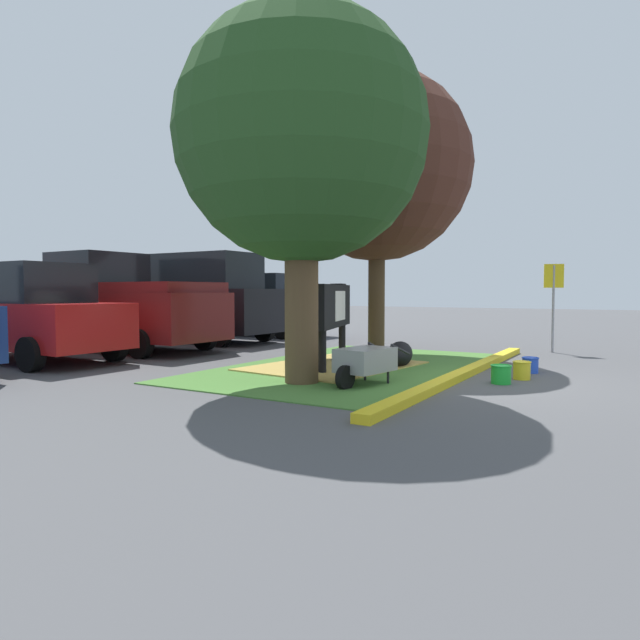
{
  "coord_description": "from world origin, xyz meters",
  "views": [
    {
      "loc": [
        -8.95,
        -2.4,
        1.45
      ],
      "look_at": [
        0.24,
        3.01,
        0.9
      ],
      "focal_mm": 31.17,
      "sensor_mm": 36.0,
      "label": 1
    }
  ],
  "objects_px": {
    "shade_tree_left": "(301,138)",
    "wheelbarrow": "(364,361)",
    "calf_lying": "(400,354)",
    "person_handler": "(312,317)",
    "parking_sign": "(554,290)",
    "bucket_green": "(501,374)",
    "pickup_truck_maroon": "(121,305)",
    "bucket_blue": "(530,365)",
    "sedan_red": "(31,314)",
    "sedan_blue": "(263,306)",
    "bucket_yellow": "(522,370)",
    "cow_holstein": "(322,307)",
    "suv_dark_grey": "(203,298)",
    "shade_tree_right": "(377,167)"
  },
  "relations": [
    {
      "from": "shade_tree_left",
      "to": "wheelbarrow",
      "type": "height_order",
      "value": "shade_tree_left"
    },
    {
      "from": "calf_lying",
      "to": "person_handler",
      "type": "xyz_separation_m",
      "value": [
        0.14,
        2.09,
        0.66
      ]
    },
    {
      "from": "parking_sign",
      "to": "bucket_green",
      "type": "height_order",
      "value": "parking_sign"
    },
    {
      "from": "pickup_truck_maroon",
      "to": "person_handler",
      "type": "bearing_deg",
      "value": -80.31
    },
    {
      "from": "bucket_blue",
      "to": "sedan_red",
      "type": "bearing_deg",
      "value": 111.06
    },
    {
      "from": "sedan_blue",
      "to": "bucket_yellow",
      "type": "bearing_deg",
      "value": -119.91
    },
    {
      "from": "person_handler",
      "to": "wheelbarrow",
      "type": "height_order",
      "value": "person_handler"
    },
    {
      "from": "calf_lying",
      "to": "sedan_red",
      "type": "height_order",
      "value": "sedan_red"
    },
    {
      "from": "bucket_blue",
      "to": "sedan_blue",
      "type": "height_order",
      "value": "sedan_blue"
    },
    {
      "from": "bucket_green",
      "to": "parking_sign",
      "type": "bearing_deg",
      "value": -0.44
    },
    {
      "from": "person_handler",
      "to": "parking_sign",
      "type": "height_order",
      "value": "parking_sign"
    },
    {
      "from": "cow_holstein",
      "to": "calf_lying",
      "type": "relative_size",
      "value": 2.29
    },
    {
      "from": "calf_lying",
      "to": "sedan_blue",
      "type": "height_order",
      "value": "sedan_blue"
    },
    {
      "from": "person_handler",
      "to": "pickup_truck_maroon",
      "type": "xyz_separation_m",
      "value": [
        -0.86,
        5.02,
        0.21
      ]
    },
    {
      "from": "cow_holstein",
      "to": "calf_lying",
      "type": "bearing_deg",
      "value": -54.18
    },
    {
      "from": "shade_tree_left",
      "to": "pickup_truck_maroon",
      "type": "xyz_separation_m",
      "value": [
        1.99,
        6.56,
        -2.7
      ]
    },
    {
      "from": "calf_lying",
      "to": "wheelbarrow",
      "type": "height_order",
      "value": "wheelbarrow"
    },
    {
      "from": "bucket_yellow",
      "to": "calf_lying",
      "type": "bearing_deg",
      "value": 77.74
    },
    {
      "from": "parking_sign",
      "to": "suv_dark_grey",
      "type": "bearing_deg",
      "value": 102.83
    },
    {
      "from": "sedan_red",
      "to": "sedan_blue",
      "type": "xyz_separation_m",
      "value": [
        7.95,
        -0.05,
        0.0
      ]
    },
    {
      "from": "sedan_blue",
      "to": "wheelbarrow",
      "type": "bearing_deg",
      "value": -134.82
    },
    {
      "from": "sedan_red",
      "to": "shade_tree_left",
      "type": "bearing_deg",
      "value": -85.43
    },
    {
      "from": "calf_lying",
      "to": "parking_sign",
      "type": "xyz_separation_m",
      "value": [
        4.08,
        -2.2,
        1.24
      ]
    },
    {
      "from": "cow_holstein",
      "to": "shade_tree_right",
      "type": "bearing_deg",
      "value": -0.86
    },
    {
      "from": "cow_holstein",
      "to": "person_handler",
      "type": "xyz_separation_m",
      "value": [
        1.04,
        0.85,
        -0.26
      ]
    },
    {
      "from": "wheelbarrow",
      "to": "bucket_green",
      "type": "distance_m",
      "value": 2.18
    },
    {
      "from": "parking_sign",
      "to": "bucket_blue",
      "type": "height_order",
      "value": "parking_sign"
    },
    {
      "from": "shade_tree_right",
      "to": "cow_holstein",
      "type": "height_order",
      "value": "shade_tree_right"
    },
    {
      "from": "shade_tree_left",
      "to": "person_handler",
      "type": "bearing_deg",
      "value": 28.38
    },
    {
      "from": "person_handler",
      "to": "suv_dark_grey",
      "type": "relative_size",
      "value": 0.36
    },
    {
      "from": "bucket_green",
      "to": "shade_tree_left",
      "type": "bearing_deg",
      "value": 120.08
    },
    {
      "from": "person_handler",
      "to": "bucket_yellow",
      "type": "xyz_separation_m",
      "value": [
        -0.66,
        -4.45,
        -0.74
      ]
    },
    {
      "from": "sedan_red",
      "to": "bucket_green",
      "type": "bearing_deg",
      "value": -77.02
    },
    {
      "from": "bucket_yellow",
      "to": "sedan_red",
      "type": "distance_m",
      "value": 9.62
    },
    {
      "from": "bucket_green",
      "to": "suv_dark_grey",
      "type": "distance_m",
      "value": 9.66
    },
    {
      "from": "person_handler",
      "to": "bucket_green",
      "type": "relative_size",
      "value": 5.1
    },
    {
      "from": "sedan_red",
      "to": "bucket_yellow",
      "type": "bearing_deg",
      "value": -73.69
    },
    {
      "from": "calf_lying",
      "to": "parking_sign",
      "type": "bearing_deg",
      "value": -28.36
    },
    {
      "from": "pickup_truck_maroon",
      "to": "suv_dark_grey",
      "type": "bearing_deg",
      "value": -4.27
    },
    {
      "from": "shade_tree_right",
      "to": "sedan_blue",
      "type": "bearing_deg",
      "value": 59.93
    },
    {
      "from": "cow_holstein",
      "to": "bucket_yellow",
      "type": "relative_size",
      "value": 10.13
    },
    {
      "from": "pickup_truck_maroon",
      "to": "sedan_blue",
      "type": "relative_size",
      "value": 1.23
    },
    {
      "from": "shade_tree_left",
      "to": "pickup_truck_maroon",
      "type": "bearing_deg",
      "value": 73.14
    },
    {
      "from": "calf_lying",
      "to": "parking_sign",
      "type": "relative_size",
      "value": 0.64
    },
    {
      "from": "calf_lying",
      "to": "bucket_yellow",
      "type": "height_order",
      "value": "calf_lying"
    },
    {
      "from": "suv_dark_grey",
      "to": "person_handler",
      "type": "bearing_deg",
      "value": -111.14
    },
    {
      "from": "sedan_red",
      "to": "suv_dark_grey",
      "type": "xyz_separation_m",
      "value": [
        5.21,
        0.07,
        0.29
      ]
    },
    {
      "from": "person_handler",
      "to": "sedan_blue",
      "type": "bearing_deg",
      "value": 45.59
    },
    {
      "from": "shade_tree_right",
      "to": "bucket_blue",
      "type": "relative_size",
      "value": 21.33
    },
    {
      "from": "shade_tree_left",
      "to": "cow_holstein",
      "type": "relative_size",
      "value": 1.9
    }
  ]
}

